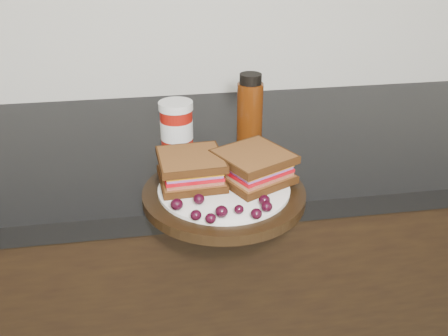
# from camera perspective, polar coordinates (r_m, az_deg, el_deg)

# --- Properties ---
(base_cabinets) EXTENTS (3.96, 0.58, 0.86)m
(base_cabinets) POSITION_cam_1_polar(r_m,az_deg,el_deg) (1.36, -3.11, -15.10)
(base_cabinets) COLOR black
(base_cabinets) RESTS_ON ground_plane
(countertop) EXTENTS (3.98, 0.60, 0.04)m
(countertop) POSITION_cam_1_polar(r_m,az_deg,el_deg) (1.11, -3.69, 2.43)
(countertop) COLOR black
(countertop) RESTS_ON base_cabinets
(plate) EXTENTS (0.28, 0.28, 0.02)m
(plate) POSITION_cam_1_polar(r_m,az_deg,el_deg) (0.86, 0.00, -3.02)
(plate) COLOR black
(plate) RESTS_ON countertop
(sandwich_left) EXTENTS (0.12, 0.12, 0.05)m
(sandwich_left) POSITION_cam_1_polar(r_m,az_deg,el_deg) (0.86, -3.78, -0.12)
(sandwich_left) COLOR brown
(sandwich_left) RESTS_ON plate
(sandwich_right) EXTENTS (0.15, 0.15, 0.05)m
(sandwich_right) POSITION_cam_1_polar(r_m,az_deg,el_deg) (0.87, 3.39, 0.18)
(sandwich_right) COLOR brown
(sandwich_right) RESTS_ON plate
(grape_0) EXTENTS (0.02, 0.02, 0.02)m
(grape_0) POSITION_cam_1_polar(r_m,az_deg,el_deg) (0.79, -5.42, -4.16)
(grape_0) COLOR black
(grape_0) RESTS_ON plate
(grape_1) EXTENTS (0.02, 0.02, 0.02)m
(grape_1) POSITION_cam_1_polar(r_m,az_deg,el_deg) (0.80, -2.89, -3.57)
(grape_1) COLOR black
(grape_1) RESTS_ON plate
(grape_2) EXTENTS (0.02, 0.02, 0.02)m
(grape_2) POSITION_cam_1_polar(r_m,az_deg,el_deg) (0.76, -3.22, -5.40)
(grape_2) COLOR black
(grape_2) RESTS_ON plate
(grape_3) EXTENTS (0.02, 0.02, 0.02)m
(grape_3) POSITION_cam_1_polar(r_m,az_deg,el_deg) (0.75, -1.54, -5.78)
(grape_3) COLOR black
(grape_3) RESTS_ON plate
(grape_4) EXTENTS (0.02, 0.02, 0.02)m
(grape_4) POSITION_cam_1_polar(r_m,az_deg,el_deg) (0.77, -0.29, -4.99)
(grape_4) COLOR black
(grape_4) RESTS_ON plate
(grape_5) EXTENTS (0.02, 0.02, 0.01)m
(grape_5) POSITION_cam_1_polar(r_m,az_deg,el_deg) (0.78, 1.72, -4.75)
(grape_5) COLOR black
(grape_5) RESTS_ON plate
(grape_6) EXTENTS (0.02, 0.02, 0.02)m
(grape_6) POSITION_cam_1_polar(r_m,az_deg,el_deg) (0.77, 3.71, -5.24)
(grape_6) COLOR black
(grape_6) RESTS_ON plate
(grape_7) EXTENTS (0.02, 0.02, 0.02)m
(grape_7) POSITION_cam_1_polar(r_m,az_deg,el_deg) (0.78, 4.90, -4.41)
(grape_7) COLOR black
(grape_7) RESTS_ON plate
(grape_8) EXTENTS (0.02, 0.02, 0.02)m
(grape_8) POSITION_cam_1_polar(r_m,az_deg,el_deg) (0.80, 4.64, -3.70)
(grape_8) COLOR black
(grape_8) RESTS_ON plate
(grape_9) EXTENTS (0.02, 0.02, 0.02)m
(grape_9) POSITION_cam_1_polar(r_m,az_deg,el_deg) (0.84, 4.10, -2.34)
(grape_9) COLOR black
(grape_9) RESTS_ON plate
(grape_10) EXTENTS (0.02, 0.02, 0.02)m
(grape_10) POSITION_cam_1_polar(r_m,az_deg,el_deg) (0.86, 6.21, -1.34)
(grape_10) COLOR black
(grape_10) RESTS_ON plate
(grape_11) EXTENTS (0.02, 0.02, 0.02)m
(grape_11) POSITION_cam_1_polar(r_m,az_deg,el_deg) (0.86, 3.99, -1.25)
(grape_11) COLOR black
(grape_11) RESTS_ON plate
(grape_12) EXTENTS (0.02, 0.02, 0.02)m
(grape_12) POSITION_cam_1_polar(r_m,az_deg,el_deg) (0.87, 4.74, -0.82)
(grape_12) COLOR black
(grape_12) RESTS_ON plate
(grape_13) EXTENTS (0.02, 0.02, 0.02)m
(grape_13) POSITION_cam_1_polar(r_m,az_deg,el_deg) (0.92, 3.57, 0.61)
(grape_13) COLOR black
(grape_13) RESTS_ON plate
(grape_14) EXTENTS (0.02, 0.02, 0.02)m
(grape_14) POSITION_cam_1_polar(r_m,az_deg,el_deg) (0.89, -4.35, -0.23)
(grape_14) COLOR black
(grape_14) RESTS_ON plate
(grape_15) EXTENTS (0.02, 0.02, 0.02)m
(grape_15) POSITION_cam_1_polar(r_m,az_deg,el_deg) (0.86, -3.11, -1.43)
(grape_15) COLOR black
(grape_15) RESTS_ON plate
(grape_16) EXTENTS (0.02, 0.02, 0.02)m
(grape_16) POSITION_cam_1_polar(r_m,az_deg,el_deg) (0.85, -5.16, -1.73)
(grape_16) COLOR black
(grape_16) RESTS_ON plate
(grape_17) EXTENTS (0.02, 0.02, 0.02)m
(grape_17) POSITION_cam_1_polar(r_m,az_deg,el_deg) (0.83, -5.39, -2.44)
(grape_17) COLOR black
(grape_17) RESTS_ON plate
(grape_18) EXTENTS (0.02, 0.02, 0.02)m
(grape_18) POSITION_cam_1_polar(r_m,az_deg,el_deg) (0.88, -4.33, -0.58)
(grape_18) COLOR black
(grape_18) RESTS_ON plate
(grape_19) EXTENTS (0.02, 0.02, 0.02)m
(grape_19) POSITION_cam_1_polar(r_m,az_deg,el_deg) (0.87, -4.96, -1.19)
(grape_19) COLOR black
(grape_19) RESTS_ON plate
(grape_20) EXTENTS (0.02, 0.02, 0.02)m
(grape_20) POSITION_cam_1_polar(r_m,az_deg,el_deg) (0.83, -3.15, -2.42)
(grape_20) COLOR black
(grape_20) RESTS_ON plate
(condiment_jar) EXTENTS (0.08, 0.08, 0.10)m
(condiment_jar) POSITION_cam_1_polar(r_m,az_deg,el_deg) (1.03, -5.44, 4.82)
(condiment_jar) COLOR #96120A
(condiment_jar) RESTS_ON countertop
(oil_bottle) EXTENTS (0.06, 0.06, 0.15)m
(oil_bottle) POSITION_cam_1_polar(r_m,az_deg,el_deg) (1.05, 2.97, 6.74)
(oil_bottle) COLOR #4A1E07
(oil_bottle) RESTS_ON countertop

